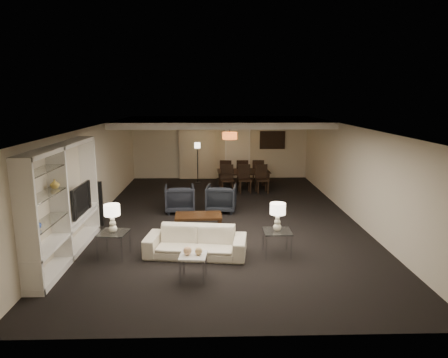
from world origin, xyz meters
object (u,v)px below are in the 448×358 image
at_px(coffee_table, 199,223).
at_px(armchair_right, 221,198).
at_px(chair_nr, 262,179).
at_px(chair_fm, 242,172).
at_px(sofa, 196,242).
at_px(floor_speaker, 100,204).
at_px(floor_lamp, 198,163).
at_px(vase_amber, 55,184).
at_px(chair_nl, 227,179).
at_px(marble_table, 193,267).
at_px(vase_blue, 36,224).
at_px(chair_fl, 226,172).
at_px(side_table_right, 277,243).
at_px(table_lamp_left, 112,218).
at_px(side_table_left, 114,244).
at_px(chair_nm, 245,179).
at_px(chair_fr, 258,172).
at_px(table_lamp_right, 278,217).
at_px(dining_table, 243,180).
at_px(armchair_left, 180,198).
at_px(pendant_light, 230,136).
at_px(television, 76,200).

relative_size(coffee_table, armchair_right, 1.34).
distance_m(chair_nr, chair_fm, 1.43).
relative_size(sofa, armchair_right, 2.45).
bearing_deg(chair_nr, sofa, -115.54).
xyz_separation_m(floor_speaker, floor_lamp, (2.31, 5.13, 0.20)).
distance_m(coffee_table, vase_amber, 3.62).
height_order(chair_nl, floor_lamp, floor_lamp).
relative_size(marble_table, vase_blue, 2.53).
bearing_deg(chair_fl, floor_lamp, -13.46).
bearing_deg(side_table_right, coffee_table, 136.74).
bearing_deg(vase_amber, table_lamp_left, 22.49).
distance_m(side_table_left, chair_nr, 6.66).
height_order(chair_nm, chair_fr, same).
distance_m(table_lamp_right, chair_nm, 5.51).
xyz_separation_m(chair_nl, chair_nr, (1.20, 0.00, 0.00)).
bearing_deg(vase_blue, table_lamp_right, 17.07).
relative_size(table_lamp_left, dining_table, 0.32).
xyz_separation_m(table_lamp_left, marble_table, (1.70, -1.10, -0.59)).
distance_m(side_table_right, chair_nm, 5.50).
height_order(armchair_left, side_table_left, armchair_left).
bearing_deg(armchair_left, coffee_table, 104.17).
bearing_deg(chair_fr, chair_nm, 70.40).
bearing_deg(armchair_left, side_table_right, 119.61).
bearing_deg(side_table_right, floor_speaker, 153.83).
xyz_separation_m(coffee_table, dining_table, (1.46, 4.54, 0.12)).
bearing_deg(floor_speaker, side_table_right, -29.93).
xyz_separation_m(marble_table, chair_fm, (1.46, 7.89, 0.25)).
bearing_deg(chair_fl, sofa, 90.54).
bearing_deg(coffee_table, table_lamp_left, -136.74).
bearing_deg(side_table_right, armchair_right, 108.43).
height_order(chair_fm, chair_fr, same).
distance_m(chair_fr, floor_lamp, 2.34).
bearing_deg(pendant_light, chair_fm, 54.19).
distance_m(side_table_right, table_lamp_right, 0.56).
height_order(sofa, vase_blue, vase_blue).
xyz_separation_m(side_table_right, chair_nl, (-0.84, 5.49, 0.22)).
distance_m(floor_speaker, floor_lamp, 5.63).
xyz_separation_m(pendant_light, chair_fm, (0.50, 0.69, -1.44)).
relative_size(dining_table, chair_fm, 1.92).
xyz_separation_m(side_table_right, dining_table, (-0.24, 6.14, 0.06)).
height_order(table_lamp_left, chair_fl, table_lamp_left).
distance_m(marble_table, chair_nl, 6.65).
relative_size(sofa, table_lamp_right, 3.53).
bearing_deg(table_lamp_right, television, 171.93).
height_order(coffee_table, side_table_left, side_table_left).
distance_m(pendant_light, chair_fl, 1.60).
bearing_deg(armchair_right, floor_speaker, 28.39).
height_order(side_table_left, table_lamp_left, table_lamp_left).
relative_size(armchair_left, chair_nr, 0.88).
distance_m(vase_amber, chair_fr, 8.67).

